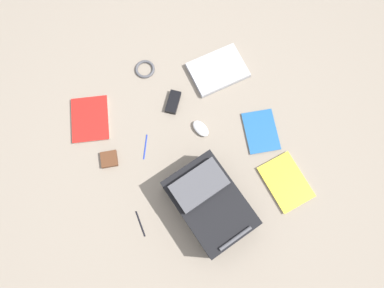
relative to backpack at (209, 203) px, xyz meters
name	(u,v)px	position (x,y,z in m)	size (l,w,h in m)	color
ground_plane	(186,154)	(0.01, -0.30, -0.09)	(3.83, 3.83, 0.00)	gray
backpack	(209,203)	(0.00, 0.00, 0.00)	(0.38, 0.48, 0.21)	black
laptop	(218,70)	(-0.34, -0.68, -0.08)	(0.32, 0.24, 0.03)	#929296
book_blue	(90,119)	(0.43, -0.67, -0.08)	(0.26, 0.30, 0.02)	silver
book_red	(261,131)	(-0.42, -0.26, -0.09)	(0.21, 0.27, 0.01)	silver
book_comic	(286,182)	(-0.42, 0.04, -0.09)	(0.23, 0.29, 0.02)	silver
computer_mouse	(201,129)	(-0.12, -0.39, -0.08)	(0.06, 0.11, 0.03)	silver
cable_coil	(145,69)	(0.05, -0.84, -0.09)	(0.11, 0.11, 0.02)	#4C4C51
power_brick	(173,102)	(-0.03, -0.59, -0.08)	(0.06, 0.13, 0.03)	black
pen_black	(140,224)	(0.36, -0.04, -0.09)	(0.01, 0.01, 0.13)	black
pen_blue	(145,147)	(0.20, -0.41, -0.09)	(0.01, 0.01, 0.14)	#1933B2
earbud_pouch	(109,159)	(0.40, -0.42, -0.08)	(0.09, 0.09, 0.02)	#59331E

